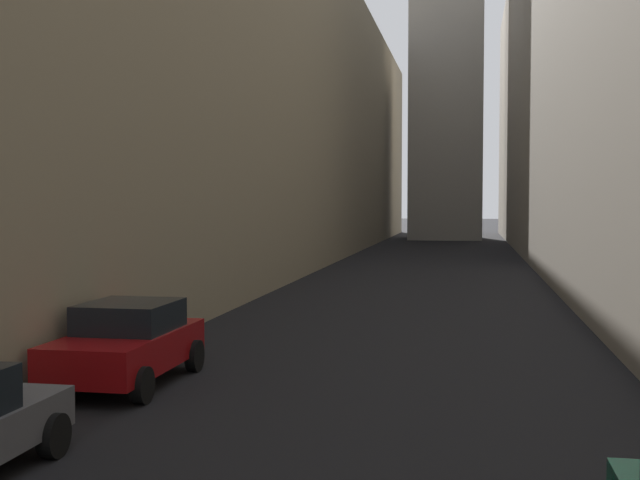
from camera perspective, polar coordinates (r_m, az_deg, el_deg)
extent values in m
plane|color=black|center=(38.09, 7.20, -2.65)|extent=(264.00, 264.00, 0.00)
cube|color=gray|center=(42.56, -8.79, 10.21)|extent=(12.44, 108.00, 18.25)
cylinder|color=black|center=(12.10, -18.29, -12.98)|extent=(0.22, 0.63, 0.63)
cube|color=maroon|center=(16.26, -13.52, -7.54)|extent=(1.81, 4.06, 0.70)
cube|color=black|center=(16.33, -13.28, -5.26)|extent=(1.66, 1.91, 0.56)
cylinder|color=black|center=(17.93, -14.37, -7.73)|extent=(0.22, 0.67, 0.67)
cylinder|color=black|center=(17.25, -8.85, -8.08)|extent=(0.22, 0.67, 0.67)
cylinder|color=black|center=(15.51, -18.70, -9.42)|extent=(0.22, 0.67, 0.67)
cylinder|color=black|center=(14.73, -12.45, -9.99)|extent=(0.22, 0.67, 0.67)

